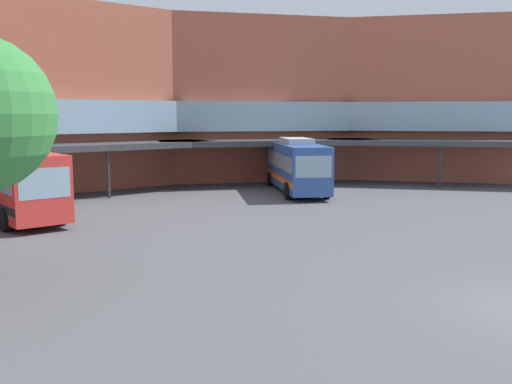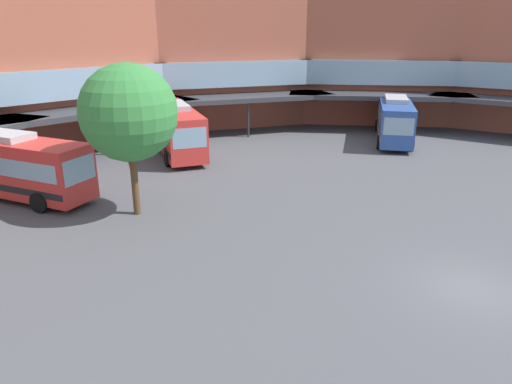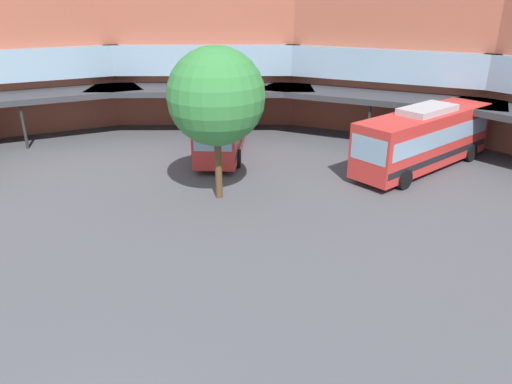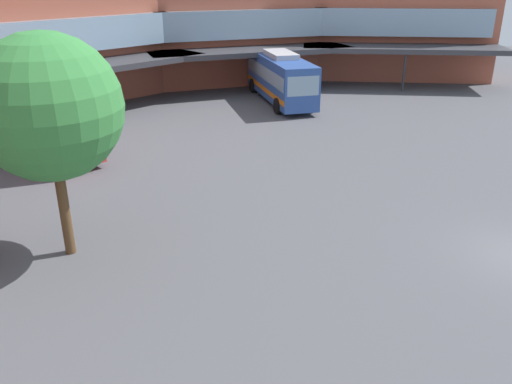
# 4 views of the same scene
# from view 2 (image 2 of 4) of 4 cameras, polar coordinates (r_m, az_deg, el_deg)

# --- Properties ---
(ground_plane) EXTENTS (117.45, 117.45, 0.00)m
(ground_plane) POSITION_cam_2_polar(r_m,az_deg,el_deg) (19.80, 24.50, -10.53)
(ground_plane) COLOR #515156
(station_building) EXTENTS (75.25, 38.33, 12.83)m
(station_building) POSITION_cam_2_polar(r_m,az_deg,el_deg) (32.09, -13.20, 13.31)
(station_building) COLOR #AD5942
(station_building) RESTS_ON ground
(bus_0) EXTENTS (10.08, 7.85, 3.68)m
(bus_0) POSITION_cam_2_polar(r_m,az_deg,el_deg) (42.29, 16.28, 8.48)
(bus_0) COLOR #2D519E
(bus_0) RESTS_ON ground
(bus_1) EXTENTS (6.54, 11.52, 3.73)m
(bus_1) POSITION_cam_2_polar(r_m,az_deg,el_deg) (30.51, -28.10, 3.01)
(bus_1) COLOR red
(bus_1) RESTS_ON ground
(bus_2) EXTENTS (6.80, 10.75, 3.81)m
(bus_2) POSITION_cam_2_polar(r_m,az_deg,el_deg) (36.98, -9.67, 7.60)
(bus_2) COLOR red
(bus_2) RESTS_ON ground
(plaza_tree) EXTENTS (4.79, 4.79, 7.68)m
(plaza_tree) POSITION_cam_2_polar(r_m,az_deg,el_deg) (24.18, -15.05, 9.14)
(plaza_tree) COLOR brown
(plaza_tree) RESTS_ON ground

